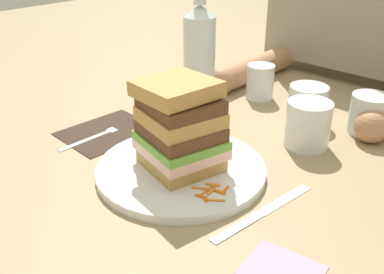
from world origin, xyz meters
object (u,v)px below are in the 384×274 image
object	(u,v)px
sandwich	(178,126)
napkin_pink	(282,270)
fork	(99,133)
napkin_dark	(109,131)
empty_tumbler_1	(369,114)
empty_tumbler_2	(307,104)
empty_tumbler_0	(260,82)
juice_glass	(308,127)
main_plate	(179,169)
knife	(261,213)
water_bottle	(199,51)

from	to	relation	value
sandwich	napkin_pink	distance (m)	0.27
fork	napkin_dark	bearing A→B (deg)	89.79
empty_tumbler_1	empty_tumbler_2	distance (m)	0.12
sandwich	empty_tumbler_0	distance (m)	0.37
juice_glass	empty_tumbler_2	world-z (taller)	juice_glass
napkin_pink	fork	bearing A→B (deg)	171.75
main_plate	knife	distance (m)	0.16
napkin_pink	empty_tumbler_2	bearing A→B (deg)	117.04
sandwich	empty_tumbler_2	world-z (taller)	sandwich
water_bottle	empty_tumbler_1	xyz separation A→B (m)	(0.36, 0.08, -0.07)
napkin_dark	water_bottle	size ratio (longest dim) A/B	0.68
fork	knife	world-z (taller)	fork
knife	water_bottle	size ratio (longest dim) A/B	0.82
juice_glass	empty_tumbler_1	distance (m)	0.14
empty_tumbler_1	fork	bearing A→B (deg)	-134.97
fork	juice_glass	distance (m)	0.39
fork	knife	distance (m)	0.37
napkin_dark	empty_tumbler_2	size ratio (longest dim) A/B	2.16
fork	empty_tumbler_1	size ratio (longest dim) A/B	2.19
sandwich	empty_tumbler_0	size ratio (longest dim) A/B	1.88
sandwich	water_bottle	distance (m)	0.34
juice_glass	empty_tumbler_0	distance (m)	0.24
main_plate	empty_tumbler_1	bearing A→B (deg)	66.11
main_plate	juice_glass	world-z (taller)	juice_glass
knife	empty_tumbler_2	size ratio (longest dim) A/B	2.60
napkin_dark	empty_tumbler_2	bearing A→B (deg)	50.20
main_plate	water_bottle	xyz separation A→B (m)	(-0.20, 0.27, 0.10)
empty_tumbler_1	napkin_dark	bearing A→B (deg)	-136.78
sandwich	napkin_pink	bearing A→B (deg)	-16.85
main_plate	knife	world-z (taller)	main_plate
water_bottle	napkin_pink	world-z (taller)	water_bottle
empty_tumbler_1	main_plate	bearing A→B (deg)	-113.89
knife	empty_tumbler_0	distance (m)	0.45
fork	empty_tumbler_2	xyz separation A→B (m)	(0.25, 0.33, 0.03)
juice_glass	knife	bearing A→B (deg)	-74.62
juice_glass	empty_tumbler_1	size ratio (longest dim) A/B	1.12
knife	napkin_pink	world-z (taller)	same
main_plate	sandwich	world-z (taller)	sandwich
main_plate	empty_tumbler_0	xyz separation A→B (m)	(-0.10, 0.36, 0.03)
fork	water_bottle	xyz separation A→B (m)	(0.00, 0.28, 0.10)
empty_tumbler_2	napkin_pink	xyz separation A→B (m)	(0.20, -0.39, -0.04)
main_plate	knife	xyz separation A→B (m)	(0.16, -0.00, -0.01)
sandwich	juice_glass	bearing A→B (deg)	65.78
sandwich	empty_tumbler_0	xyz separation A→B (m)	(-0.10, 0.36, -0.04)
juice_glass	napkin_pink	size ratio (longest dim) A/B	0.96
sandwich	juice_glass	world-z (taller)	sandwich
sandwich	fork	xyz separation A→B (m)	(-0.21, -0.01, -0.08)
sandwich	empty_tumbler_1	bearing A→B (deg)	66.01
empty_tumbler_1	sandwich	bearing A→B (deg)	-113.99
main_plate	fork	bearing A→B (deg)	-177.43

